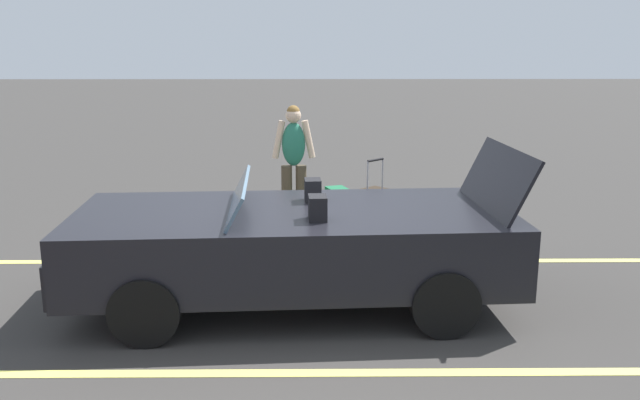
# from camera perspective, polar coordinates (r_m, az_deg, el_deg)

# --- Properties ---
(ground_plane) EXTENTS (80.00, 80.00, 0.00)m
(ground_plane) POSITION_cam_1_polar(r_m,az_deg,el_deg) (6.63, -2.20, -8.77)
(ground_plane) COLOR #383533
(lot_line_near) EXTENTS (18.00, 0.12, 0.01)m
(lot_line_near) POSITION_cam_1_polar(r_m,az_deg,el_deg) (7.83, -1.93, -5.24)
(lot_line_near) COLOR #EAE066
(lot_line_near) RESTS_ON ground_plane
(lot_line_mid) EXTENTS (18.00, 0.12, 0.01)m
(lot_line_mid) POSITION_cam_1_polar(r_m,az_deg,el_deg) (5.35, -2.65, -14.49)
(lot_line_mid) COLOR #EAE066
(lot_line_mid) RESTS_ON ground_plane
(convertible_car) EXTENTS (4.27, 2.02, 1.52)m
(convertible_car) POSITION_cam_1_polar(r_m,az_deg,el_deg) (6.43, -4.01, -3.91)
(convertible_car) COLOR black
(convertible_car) RESTS_ON ground_plane
(suitcase_large_black) EXTENTS (0.54, 0.53, 1.13)m
(suitcase_large_black) POSITION_cam_1_polar(r_m,az_deg,el_deg) (8.22, 4.21, -1.67)
(suitcase_large_black) COLOR #2D2319
(suitcase_large_black) RESTS_ON ground_plane
(suitcase_medium_bright) EXTENTS (0.36, 0.46, 0.62)m
(suitcase_medium_bright) POSITION_cam_1_polar(r_m,az_deg,el_deg) (8.83, 1.58, -0.99)
(suitcase_medium_bright) COLOR #19723F
(suitcase_medium_bright) RESTS_ON ground_plane
(duffel_bag) EXTENTS (0.59, 0.70, 0.34)m
(duffel_bag) POSITION_cam_1_polar(r_m,az_deg,el_deg) (9.45, 4.68, -1.02)
(duffel_bag) COLOR black
(duffel_bag) RESTS_ON ground_plane
(traveler_person) EXTENTS (0.61, 0.25, 1.65)m
(traveler_person) POSITION_cam_1_polar(r_m,az_deg,el_deg) (9.26, -2.25, 3.60)
(traveler_person) COLOR #4C3F2D
(traveler_person) RESTS_ON ground_plane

